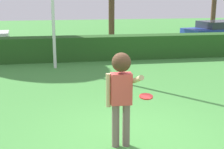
{
  "coord_description": "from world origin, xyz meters",
  "views": [
    {
      "loc": [
        -1.41,
        -5.87,
        2.81
      ],
      "look_at": [
        -0.3,
        0.7,
        1.15
      ],
      "focal_mm": 52.39,
      "sensor_mm": 36.0,
      "label": 1
    }
  ],
  "objects": [
    {
      "name": "frisbee",
      "position": [
        -0.0,
        -0.91,
        1.16
      ],
      "size": [
        0.23,
        0.23,
        0.05
      ],
      "color": "red"
    },
    {
      "name": "parked_car_blue",
      "position": [
        7.89,
        11.87,
        0.69
      ],
      "size": [
        4.47,
        2.6,
        1.25
      ],
      "color": "#263FA5",
      "rests_on": "ground"
    },
    {
      "name": "hedge_row",
      "position": [
        0.0,
        8.06,
        0.51
      ],
      "size": [
        20.04,
        0.9,
        1.02
      ],
      "primitive_type": "cube",
      "color": "#25521E",
      "rests_on": "ground"
    },
    {
      "name": "ground_plane",
      "position": [
        0.0,
        0.0,
        0.0
      ],
      "size": [
        60.0,
        60.0,
        0.0
      ],
      "primitive_type": "plane",
      "color": "#448D3D"
    },
    {
      "name": "person",
      "position": [
        -0.3,
        -0.31,
        1.15
      ],
      "size": [
        0.56,
        0.77,
        1.79
      ],
      "color": "#7B5E5D",
      "rests_on": "ground"
    }
  ]
}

